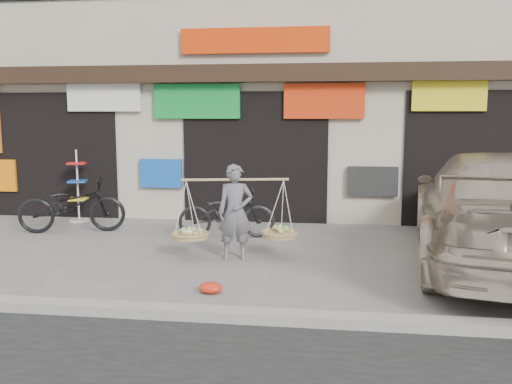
# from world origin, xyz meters

# --- Properties ---
(ground) EXTENTS (70.00, 70.00, 0.00)m
(ground) POSITION_xyz_m (0.00, 0.00, 0.00)
(ground) COLOR gray
(ground) RESTS_ON ground
(kerb) EXTENTS (70.00, 0.25, 0.12)m
(kerb) POSITION_xyz_m (0.00, -2.00, 0.06)
(kerb) COLOR gray
(kerb) RESTS_ON ground
(shophouse_block) EXTENTS (14.00, 6.32, 7.00)m
(shophouse_block) POSITION_xyz_m (-0.00, 6.42, 3.45)
(shophouse_block) COLOR #BBB197
(shophouse_block) RESTS_ON ground
(street_vendor) EXTENTS (1.93, 0.83, 1.48)m
(street_vendor) POSITION_xyz_m (0.10, 0.51, 0.68)
(street_vendor) COLOR slate
(street_vendor) RESTS_ON ground
(bike_0) EXTENTS (2.10, 1.21, 1.04)m
(bike_0) POSITION_xyz_m (-3.33, 2.02, 0.52)
(bike_0) COLOR black
(bike_0) RESTS_ON ground
(bike_2) EXTENTS (1.84, 0.94, 0.92)m
(bike_2) POSITION_xyz_m (-0.31, 1.94, 0.46)
(bike_2) COLOR black
(bike_2) RESTS_ON ground
(suv) EXTENTS (3.25, 6.18, 1.71)m
(suv) POSITION_xyz_m (4.08, 0.78, 0.85)
(suv) COLOR beige
(suv) RESTS_ON ground
(display_rack) EXTENTS (0.44, 0.44, 1.51)m
(display_rack) POSITION_xyz_m (-3.69, 3.04, 0.61)
(display_rack) COLOR silver
(display_rack) RESTS_ON ground
(red_bag) EXTENTS (0.31, 0.25, 0.14)m
(red_bag) POSITION_xyz_m (0.06, -1.14, 0.07)
(red_bag) COLOR red
(red_bag) RESTS_ON ground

